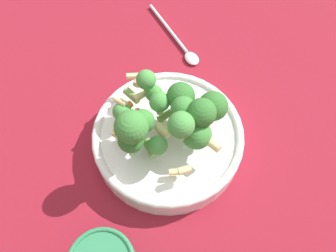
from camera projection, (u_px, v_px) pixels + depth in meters
name	position (u px, v px, depth m)	size (l,w,h in m)	color
ground_plane	(168.00, 144.00, 0.57)	(3.00, 3.00, 0.00)	maroon
bowl	(168.00, 137.00, 0.54)	(0.25, 0.25, 0.05)	white
pasta_salad	(170.00, 117.00, 0.48)	(0.19, 0.16, 0.11)	#8CB766
spoon	(181.00, 44.00, 0.67)	(0.18, 0.11, 0.01)	silver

